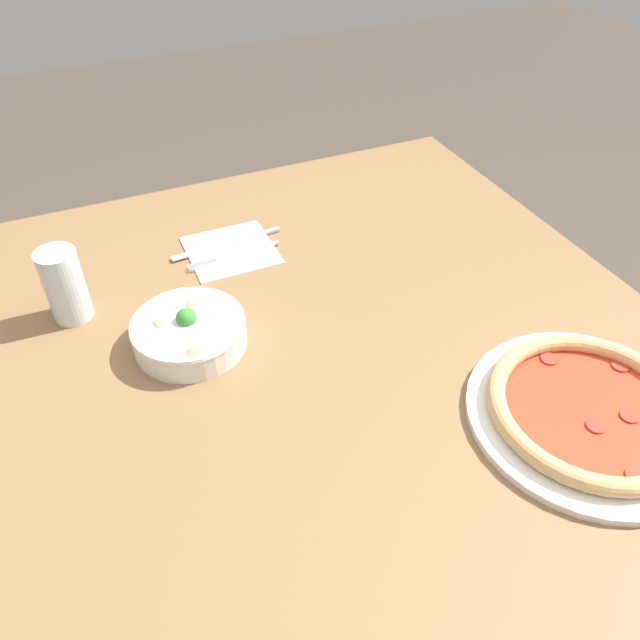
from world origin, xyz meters
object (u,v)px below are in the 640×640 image
Objects in this scene: bowl at (189,331)px; glass at (65,285)px; fork at (235,255)px; knife at (232,242)px; pizza at (590,411)px.

bowl is 0.22m from glass.
fork is 0.04m from knife.
bowl reaches higher than pizza.
fork is 0.82× the size of knife.
fork is at bearing -80.09° from glass.
pizza is 0.66m from fork.
glass is at bearing 5.20° from fork.
knife is (0.24, -0.14, -0.02)m from bowl.
glass is at bearing 50.45° from pizza.
bowl is 0.28m from knife.
pizza reaches higher than fork.
pizza is 0.81m from glass.
glass reaches higher than knife.
knife is at bearing 27.68° from pizza.
pizza is 1.85× the size of fork.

